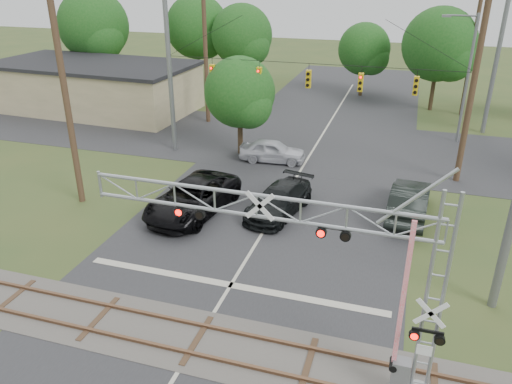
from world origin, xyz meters
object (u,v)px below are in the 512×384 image
(pickup_black, at_px, (193,197))
(streetlight, at_px, (466,73))
(car_dark, at_px, (279,200))
(commercial_building, at_px, (94,86))
(sedan_silver, at_px, (272,151))
(traffic_signal_span, at_px, (323,79))
(crossing_gantry, at_px, (322,261))

(pickup_black, distance_m, streetlight, 22.11)
(car_dark, bearing_deg, pickup_black, -152.06)
(pickup_black, bearing_deg, commercial_building, 143.62)
(sedan_silver, xyz_separation_m, commercial_building, (-18.99, 8.04, 1.37))
(streetlight, bearing_deg, pickup_black, -129.90)
(commercial_building, bearing_deg, streetlight, 2.75)
(commercial_building, bearing_deg, traffic_signal_span, -16.82)
(car_dark, bearing_deg, streetlight, 69.82)
(sedan_silver, bearing_deg, car_dark, -166.24)
(traffic_signal_span, bearing_deg, streetlight, 41.80)
(traffic_signal_span, relative_size, sedan_silver, 4.40)
(streetlight, bearing_deg, traffic_signal_span, -138.20)
(traffic_signal_span, height_order, commercial_building, traffic_signal_span)
(commercial_building, bearing_deg, crossing_gantry, -43.07)
(traffic_signal_span, xyz_separation_m, pickup_black, (-5.12, -8.78, -4.85))
(sedan_silver, distance_m, streetlight, 15.04)
(crossing_gantry, bearing_deg, traffic_signal_span, 100.39)
(pickup_black, distance_m, car_dark, 4.57)
(car_dark, xyz_separation_m, streetlight, (9.53, 15.36, 4.36))
(pickup_black, xyz_separation_m, car_dark, (4.39, 1.28, -0.13))
(commercial_building, bearing_deg, pickup_black, -41.65)
(traffic_signal_span, height_order, car_dark, traffic_signal_span)
(traffic_signal_span, height_order, sedan_silver, traffic_signal_span)
(traffic_signal_span, relative_size, pickup_black, 3.03)
(pickup_black, relative_size, streetlight, 0.70)
(streetlight, bearing_deg, sedan_silver, -145.99)
(commercial_building, relative_size, streetlight, 2.02)
(crossing_gantry, distance_m, traffic_signal_span, 18.72)
(crossing_gantry, bearing_deg, car_dark, 110.70)
(traffic_signal_span, distance_m, car_dark, 9.03)
(traffic_signal_span, distance_m, sedan_silver, 5.89)
(sedan_silver, bearing_deg, streetlight, -60.36)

